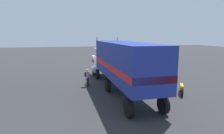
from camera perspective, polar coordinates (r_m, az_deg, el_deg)
ground_plane at (r=21.90m, az=-3.10°, el=-2.93°), size 120.00×120.00×0.00m
lane_stripe_near at (r=22.59m, az=5.77°, el=-2.56°), size 4.40×0.34×0.01m
lane_stripe_mid at (r=25.32m, az=10.66°, el=-1.37°), size 4.40×0.19×0.01m
lane_stripe_far at (r=25.90m, az=13.83°, el=-1.24°), size 4.40×0.20×0.01m
semi_truck at (r=16.06m, az=2.42°, el=1.70°), size 14.20×3.02×4.50m
person_bystander at (r=17.77m, az=-7.32°, el=-2.95°), size 0.36×0.47×1.63m
motorcycle at (r=16.38m, az=20.00°, el=-6.02°), size 1.90×1.11×1.12m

